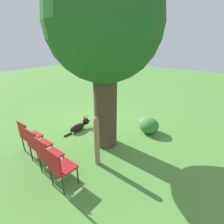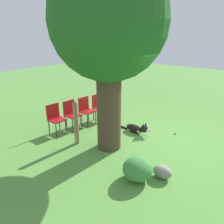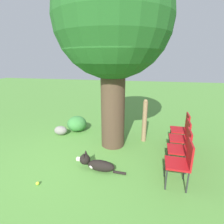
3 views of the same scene
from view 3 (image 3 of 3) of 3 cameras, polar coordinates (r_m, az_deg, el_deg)
name	(u,v)px [view 3 (image 3 of 3)]	position (r m, az deg, el deg)	size (l,w,h in m)	color
ground_plane	(77,158)	(4.41, -11.29, -14.54)	(30.00, 30.00, 0.00)	#56933D
oak_tree	(113,23)	(4.43, 0.34, 27.15)	(2.71, 2.71, 4.50)	#4C3828
dog	(96,164)	(3.88, -5.24, -16.54)	(1.09, 0.28, 0.41)	black
fence_post	(145,120)	(4.98, 10.58, -2.74)	(0.13, 0.13, 1.23)	#937551
red_chair_0	(182,161)	(3.52, 21.96, -14.51)	(0.44, 0.46, 0.90)	#B21419
red_chair_1	(182,147)	(4.01, 21.97, -10.43)	(0.44, 0.46, 0.90)	#B21419
red_chair_2	(182,136)	(4.52, 21.98, -7.25)	(0.44, 0.46, 0.90)	#B21419
red_chair_3	(182,128)	(5.04, 21.99, -4.72)	(0.44, 0.46, 0.90)	#B21419
tennis_ball	(38,183)	(3.83, -23.13, -20.63)	(0.07, 0.07, 0.07)	#CCE033
garden_rock	(61,130)	(5.70, -16.38, -5.79)	(0.41, 0.29, 0.27)	gray
low_shrub	(77,124)	(5.82, -11.38, -3.74)	(0.62, 0.62, 0.50)	#3D843D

